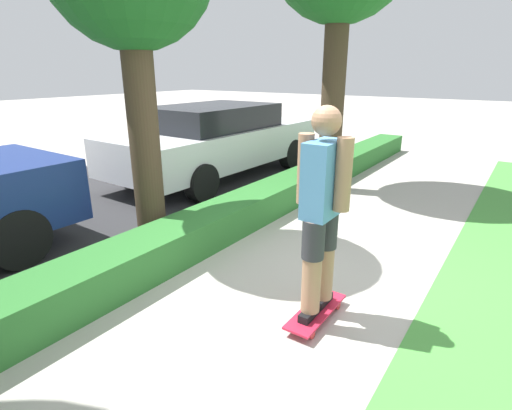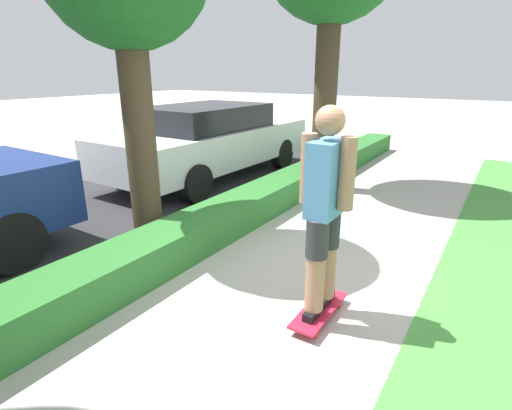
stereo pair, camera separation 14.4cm
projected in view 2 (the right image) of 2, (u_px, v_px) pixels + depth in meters
name	position (u px, v px, depth m)	size (l,w,h in m)	color
ground_plane	(317.00, 281.00, 4.15)	(60.00, 60.00, 0.00)	#ADA89E
street_asphalt	(72.00, 209.00, 6.29)	(15.37, 5.00, 0.01)	#2D2D30
hedge_row	(198.00, 231.00, 4.90)	(15.37, 0.60, 0.41)	#2D702D
skateboard	(319.00, 310.00, 3.52)	(0.76, 0.24, 0.09)	red
skater_person	(325.00, 209.00, 3.21)	(0.51, 0.45, 1.75)	black
parked_car_middle	(209.00, 139.00, 7.97)	(4.74, 1.95, 1.44)	silver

